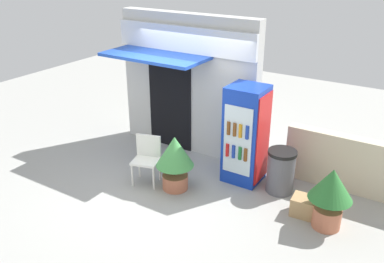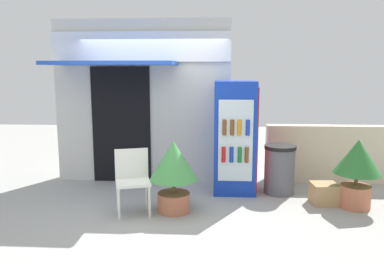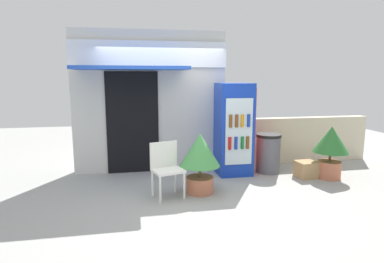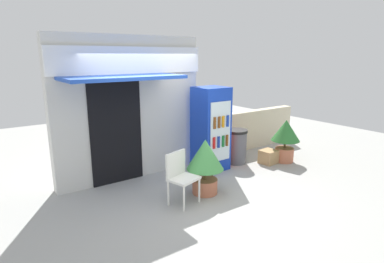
{
  "view_description": "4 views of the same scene",
  "coord_description": "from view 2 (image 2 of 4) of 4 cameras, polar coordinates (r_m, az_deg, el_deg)",
  "views": [
    {
      "loc": [
        4.16,
        -5.44,
        3.97
      ],
      "look_at": [
        0.65,
        0.14,
        1.06
      ],
      "focal_mm": 38.74,
      "sensor_mm": 36.0,
      "label": 1
    },
    {
      "loc": [
        1.05,
        -5.31,
        2.01
      ],
      "look_at": [
        0.7,
        0.38,
        1.07
      ],
      "focal_mm": 35.77,
      "sensor_mm": 36.0,
      "label": 2
    },
    {
      "loc": [
        -0.64,
        -5.27,
        1.95
      ],
      "look_at": [
        0.4,
        0.18,
        1.0
      ],
      "focal_mm": 30.32,
      "sensor_mm": 36.0,
      "label": 3
    },
    {
      "loc": [
        -2.82,
        -4.36,
        2.47
      ],
      "look_at": [
        0.41,
        0.19,
        1.11
      ],
      "focal_mm": 29.35,
      "sensor_mm": 36.0,
      "label": 4
    }
  ],
  "objects": [
    {
      "name": "stone_boundary_wall",
      "position": [
        7.31,
        21.97,
        -3.15
      ],
      "size": [
        2.82,
        0.24,
        1.02
      ],
      "primitive_type": "cube",
      "color": "beige",
      "rests_on": "ground"
    },
    {
      "name": "drink_cooler",
      "position": [
        6.23,
        6.43,
        -0.87
      ],
      "size": [
        0.68,
        0.69,
        1.82
      ],
      "color": "#1438B2",
      "rests_on": "ground"
    },
    {
      "name": "plastic_chair",
      "position": [
        5.45,
        -8.89,
        -6.56
      ],
      "size": [
        0.56,
        0.51,
        0.89
      ],
      "color": "white",
      "rests_on": "ground"
    },
    {
      "name": "ground",
      "position": [
        5.77,
        -7.33,
        -11.09
      ],
      "size": [
        16.0,
        16.0,
        0.0
      ],
      "primitive_type": "plane",
      "color": "#A3A39E"
    },
    {
      "name": "cardboard_box",
      "position": [
        6.13,
        19.1,
        -8.76
      ],
      "size": [
        0.4,
        0.37,
        0.32
      ],
      "primitive_type": "cube",
      "rotation": [
        0.0,
        0.0,
        0.07
      ],
      "color": "tan",
      "rests_on": "ground"
    },
    {
      "name": "potted_plant_near_shop",
      "position": [
        5.38,
        -2.77,
        -5.5
      ],
      "size": [
        0.68,
        0.68,
        1.02
      ],
      "color": "#BC6B4C",
      "rests_on": "ground"
    },
    {
      "name": "potted_plant_curbside",
      "position": [
        6.01,
        23.41,
        -4.7
      ],
      "size": [
        0.66,
        0.66,
        1.01
      ],
      "color": "#BC6B4C",
      "rests_on": "ground"
    },
    {
      "name": "trash_bin",
      "position": [
        6.38,
        12.91,
        -5.49
      ],
      "size": [
        0.51,
        0.51,
        0.79
      ],
      "color": "#595960",
      "rests_on": "ground"
    },
    {
      "name": "storefront_building",
      "position": [
        6.85,
        -7.57,
        4.92
      ],
      "size": [
        3.09,
        1.25,
        2.85
      ],
      "color": "silver",
      "rests_on": "ground"
    }
  ]
}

